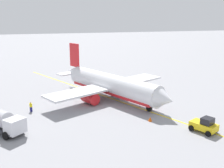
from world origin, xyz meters
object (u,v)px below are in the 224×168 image
pushback_tug (204,125)px  refueling_worker (31,107)px  airplane (110,85)px  safety_cone_nose (150,119)px

pushback_tug → refueling_worker: 28.00m
refueling_worker → pushback_tug: bearing=56.2°
airplane → refueling_worker: 15.57m
pushback_tug → refueling_worker: size_ratio=2.40×
airplane → pushback_tug: airplane is taller
refueling_worker → safety_cone_nose: size_ratio=2.49×
pushback_tug → safety_cone_nose: pushback_tug is taller
refueling_worker → airplane: bearing=102.3°
airplane → refueling_worker: (3.29, -15.10, -1.93)m
airplane → safety_cone_nose: bearing=11.0°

